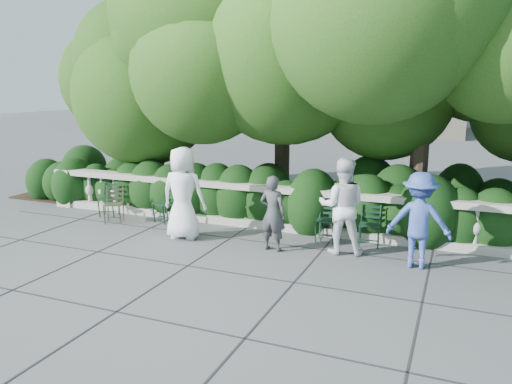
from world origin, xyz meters
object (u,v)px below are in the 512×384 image
at_px(chair_b, 107,218).
at_px(person_casual_man, 342,206).
at_px(chair_c, 160,223).
at_px(person_older_blue, 419,220).
at_px(chair_d, 324,243).
at_px(person_woman_grey, 273,213).
at_px(chair_f, 368,248).
at_px(chair_weathered, 113,224).
at_px(chair_a, 175,224).
at_px(chair_e, 330,243).
at_px(person_businessman, 183,193).

relative_size(chair_b, person_casual_man, 0.46).
distance_m(chair_c, person_older_blue, 5.90).
height_order(chair_d, person_woman_grey, person_woman_grey).
bearing_deg(person_casual_man, chair_f, -145.78).
relative_size(chair_weathered, person_casual_man, 0.46).
relative_size(chair_a, chair_f, 1.00).
bearing_deg(chair_c, chair_d, 18.32).
bearing_deg(chair_e, chair_c, 174.31).
relative_size(chair_c, person_woman_grey, 0.57).
relative_size(chair_f, person_woman_grey, 0.57).
height_order(chair_c, person_woman_grey, person_woman_grey).
bearing_deg(person_woman_grey, chair_f, -147.66).
xyz_separation_m(chair_a, chair_weathered, (-1.32, -0.56, 0.00)).
bearing_deg(chair_f, chair_weathered, 179.23).
bearing_deg(chair_e, chair_a, 173.34).
xyz_separation_m(chair_a, person_businessman, (0.76, -0.85, 0.97)).
xyz_separation_m(person_woman_grey, person_older_blue, (2.68, 0.13, 0.11)).
height_order(chair_f, person_casual_man, person_casual_man).
bearing_deg(chair_c, chair_e, 19.55).
height_order(chair_a, chair_d, same).
distance_m(chair_a, chair_e, 3.68).
relative_size(chair_a, person_older_blue, 0.49).
distance_m(chair_f, person_businessman, 3.92).
bearing_deg(chair_d, person_casual_man, -44.90).
xyz_separation_m(chair_e, chair_weathered, (-5.00, -0.58, 0.00)).
bearing_deg(chair_f, chair_c, 174.48).
distance_m(chair_d, chair_e, 0.13).
distance_m(chair_a, person_businessman, 1.49).
xyz_separation_m(chair_e, person_businessman, (-2.92, -0.87, 0.97)).
bearing_deg(person_casual_man, chair_a, -18.25).
relative_size(person_woman_grey, person_casual_man, 0.81).
bearing_deg(chair_b, person_casual_man, -17.51).
bearing_deg(chair_b, chair_a, -10.08).
distance_m(chair_weathered, person_businessman, 2.31).
xyz_separation_m(chair_f, person_businessman, (-3.71, -0.81, 0.97)).
bearing_deg(person_businessman, chair_c, -39.26).
bearing_deg(chair_d, chair_e, 41.63).
xyz_separation_m(chair_b, person_older_blue, (7.29, -0.62, 0.85)).
bearing_deg(person_older_blue, chair_a, -8.81).
bearing_deg(person_older_blue, chair_e, -24.42).
relative_size(person_businessman, person_casual_man, 1.05).
bearing_deg(person_businessman, chair_d, -169.11).
bearing_deg(person_older_blue, person_woman_grey, 1.66).
bearing_deg(chair_d, person_older_blue, -20.19).
bearing_deg(person_casual_man, person_woman_grey, 5.07).
bearing_deg(chair_a, chair_f, -1.42).
bearing_deg(chair_a, chair_d, -1.92).
xyz_separation_m(person_woman_grey, person_casual_man, (1.26, 0.37, 0.18)).
distance_m(chair_weathered, person_casual_man, 5.42).
distance_m(chair_d, chair_f, 0.89).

